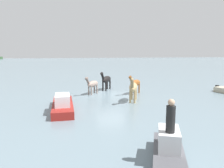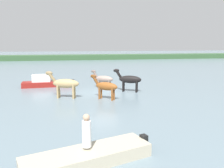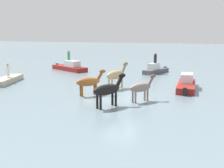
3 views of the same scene
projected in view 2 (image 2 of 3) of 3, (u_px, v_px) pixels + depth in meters
name	position (u px, v px, depth m)	size (l,w,h in m)	color
ground_plane	(103.00, 93.00, 19.69)	(215.11, 215.11, 0.00)	slate
distant_shoreline	(79.00, 59.00, 60.81)	(193.60, 6.00, 2.40)	#325330
horse_mid_herd	(65.00, 84.00, 17.65)	(2.63, 1.29, 2.06)	tan
horse_dark_mare	(103.00, 79.00, 21.18)	(2.03, 1.53, 1.73)	gray
horse_rear_stallion	(106.00, 86.00, 17.29)	(2.05, 1.76, 1.82)	brown
horse_gray_outer	(129.00, 79.00, 20.03)	(2.40, 1.57, 1.97)	black
boat_skiff_near	(89.00, 159.00, 8.12)	(4.79, 2.58, 0.74)	#B7AD93
boat_motor_center	(47.00, 83.00, 22.62)	(5.00, 1.60, 1.34)	maroon
person_boatman_standing	(87.00, 132.00, 8.04)	(0.32, 0.32, 1.19)	silver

